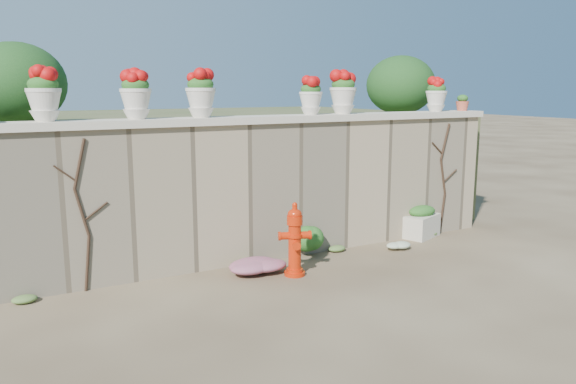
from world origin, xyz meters
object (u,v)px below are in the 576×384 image
planter_box (422,222)px  urn_pot_0 (44,95)px  fire_hydrant (295,239)px  terracotta_pot (462,104)px

planter_box → urn_pot_0: (-5.74, 0.25, 2.16)m
fire_hydrant → terracotta_pot: 4.38m
terracotta_pot → fire_hydrant: bearing=-166.4°
urn_pot_0 → fire_hydrant: bearing=-18.3°
planter_box → urn_pot_0: size_ratio=1.19×
terracotta_pot → urn_pot_0: bearing=180.0°
planter_box → urn_pot_0: urn_pot_0 is taller
fire_hydrant → terracotta_pot: (3.92, 0.95, 1.72)m
planter_box → urn_pot_0: bearing=157.0°
planter_box → terracotta_pot: terracotta_pot is taller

